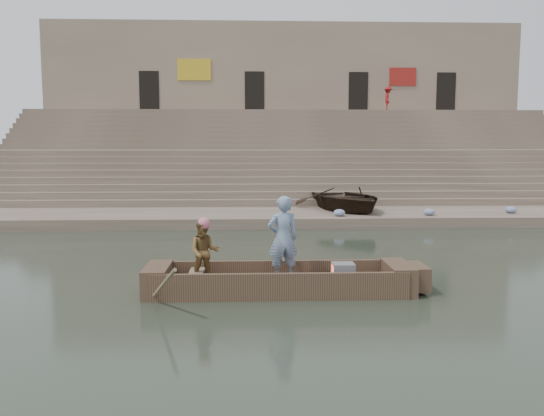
{
  "coord_description": "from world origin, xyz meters",
  "views": [
    {
      "loc": [
        -2.43,
        -14.22,
        3.15
      ],
      "look_at": [
        -1.8,
        0.87,
        1.4
      ],
      "focal_mm": 37.08,
      "sensor_mm": 36.0,
      "label": 1
    }
  ],
  "objects": [
    {
      "name": "main_rowboat",
      "position": [
        -1.8,
        -2.63,
        0.11
      ],
      "size": [
        5.0,
        1.3,
        0.22
      ],
      "primitive_type": "cube",
      "color": "brown",
      "rests_on": "ground"
    },
    {
      "name": "pedestrian",
      "position": [
        6.45,
        21.6,
        5.96
      ],
      "size": [
        0.8,
        1.09,
        1.52
      ],
      "primitive_type": "imported",
      "rotation": [
        0.0,
        0.0,
        1.31
      ],
      "color": "maroon",
      "rests_on": "upper_landing"
    },
    {
      "name": "rowboat_trim",
      "position": [
        -1.59,
        -2.63,
        0.31
      ],
      "size": [
        6.04,
        2.63,
        2.0
      ],
      "color": "brown",
      "rests_on": "ground"
    },
    {
      "name": "lower_landing",
      "position": [
        0.0,
        8.0,
        0.2
      ],
      "size": [
        32.0,
        4.0,
        0.4
      ],
      "primitive_type": "cube",
      "color": "gray",
      "rests_on": "ground"
    },
    {
      "name": "upper_landing",
      "position": [
        0.0,
        22.5,
        2.6
      ],
      "size": [
        32.0,
        3.0,
        5.2
      ],
      "primitive_type": "cube",
      "color": "gray",
      "rests_on": "ground"
    },
    {
      "name": "building_wall",
      "position": [
        0.0,
        26.5,
        5.6
      ],
      "size": [
        32.0,
        5.07,
        11.2
      ],
      "color": "gray",
      "rests_on": "ground"
    },
    {
      "name": "beached_rowboat",
      "position": [
        1.57,
        8.61,
        0.88
      ],
      "size": [
        4.42,
        5.36,
        0.96
      ],
      "primitive_type": "imported",
      "rotation": [
        0.0,
        0.0,
        0.26
      ],
      "color": "#2D2116",
      "rests_on": "lower_landing"
    },
    {
      "name": "television",
      "position": [
        -0.44,
        -2.63,
        0.42
      ],
      "size": [
        0.46,
        0.42,
        0.4
      ],
      "color": "slate",
      "rests_on": "main_rowboat"
    },
    {
      "name": "rowing_man",
      "position": [
        -3.36,
        -2.61,
        0.88
      ],
      "size": [
        0.66,
        0.52,
        1.33
      ],
      "primitive_type": "imported",
      "rotation": [
        0.0,
        0.0,
        0.03
      ],
      "color": "#287727",
      "rests_on": "main_rowboat"
    },
    {
      "name": "cloth_bundles",
      "position": [
        4.47,
        6.97,
        0.53
      ],
      "size": [
        7.38,
        1.11,
        0.26
      ],
      "color": "#3F5999",
      "rests_on": "lower_landing"
    },
    {
      "name": "mid_landing",
      "position": [
        0.0,
        15.5,
        1.4
      ],
      "size": [
        32.0,
        3.0,
        2.8
      ],
      "primitive_type": "cube",
      "color": "gray",
      "rests_on": "ground"
    },
    {
      "name": "ghat_steps",
      "position": [
        0.0,
        17.19,
        1.8
      ],
      "size": [
        32.0,
        11.0,
        5.2
      ],
      "color": "gray",
      "rests_on": "ground"
    },
    {
      "name": "ground",
      "position": [
        0.0,
        0.0,
        0.0
      ],
      "size": [
        120.0,
        120.0,
        0.0
      ],
      "primitive_type": "plane",
      "color": "#283226",
      "rests_on": "ground"
    },
    {
      "name": "standing_man",
      "position": [
        -1.7,
        -2.43,
        1.13
      ],
      "size": [
        0.74,
        0.56,
        1.82
      ],
      "primitive_type": "imported",
      "rotation": [
        0.0,
        0.0,
        3.34
      ],
      "color": "navy",
      "rests_on": "main_rowboat"
    }
  ]
}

